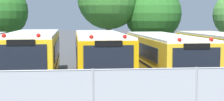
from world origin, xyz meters
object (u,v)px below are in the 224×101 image
object	(u,v)px
school_bus_3	(163,54)
tree_3	(152,12)
school_bus_1	(34,54)
school_bus_2	(100,54)

from	to	relation	value
school_bus_3	tree_3	xyz separation A→B (m)	(1.38, 9.27, 2.56)
school_bus_3	school_bus_1	bearing A→B (deg)	2.03
school_bus_1	school_bus_3	distance (m)	7.13
school_bus_1	tree_3	xyz separation A→B (m)	(8.51, 9.64, 2.46)
school_bus_1	tree_3	distance (m)	13.09
school_bus_1	school_bus_3	xyz separation A→B (m)	(7.12, 0.37, -0.10)
school_bus_3	tree_3	world-z (taller)	tree_3
school_bus_2	school_bus_3	bearing A→B (deg)	-176.55
school_bus_3	tree_3	bearing A→B (deg)	-99.40
school_bus_3	tree_3	size ratio (longest dim) A/B	1.71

